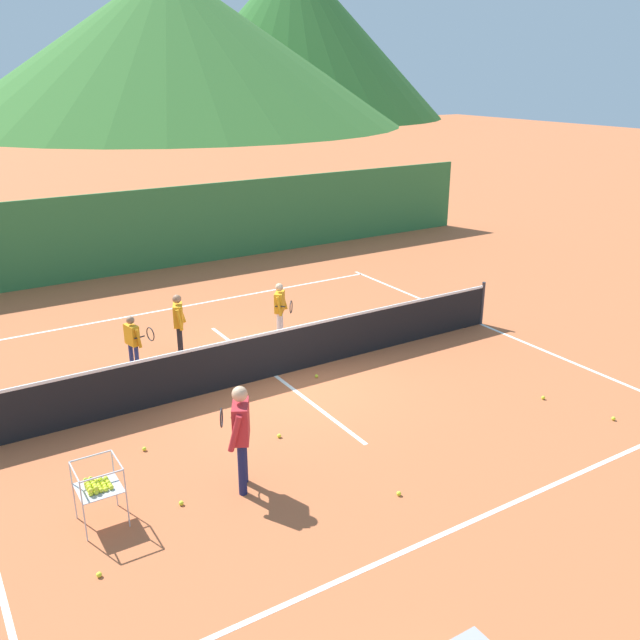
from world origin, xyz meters
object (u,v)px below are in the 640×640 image
object	(u,v)px
student_0	(133,338)
student_2	(280,306)
tennis_ball_0	(181,503)
tennis_ball_3	(99,575)
tennis_ball_4	(144,449)
tennis_ball_7	(279,436)
ball_cart	(97,486)
tennis_ball_1	(543,398)
tennis_ball_2	(316,376)
student_1	(179,319)
tennis_ball_5	(399,494)
tennis_net	(275,353)
instructor	(241,428)
tennis_ball_6	(613,419)

from	to	relation	value
student_0	student_2	size ratio (longest dim) A/B	0.91
tennis_ball_0	tennis_ball_3	bearing A→B (deg)	-148.36
tennis_ball_4	tennis_ball_7	size ratio (longest dim) A/B	1.00
ball_cart	tennis_ball_1	size ratio (longest dim) A/B	13.22
student_0	tennis_ball_2	distance (m)	3.75
tennis_ball_1	tennis_ball_3	bearing A→B (deg)	-177.27
ball_cart	tennis_ball_3	size ratio (longest dim) A/B	13.22
student_1	tennis_ball_5	distance (m)	6.65
tennis_ball_1	tennis_ball_3	xyz separation A→B (m)	(-8.30, -0.40, 0.00)
tennis_net	tennis_ball_2	bearing A→B (deg)	-37.50
tennis_ball_1	ball_cart	bearing A→B (deg)	175.41
tennis_ball_5	tennis_ball_7	world-z (taller)	same
tennis_ball_1	tennis_ball_4	xyz separation A→B (m)	(-6.90, 2.15, 0.00)
instructor	tennis_ball_2	distance (m)	4.04
student_2	tennis_ball_6	size ratio (longest dim) A/B	19.23
tennis_ball_3	ball_cart	bearing A→B (deg)	73.25
student_0	tennis_ball_1	size ratio (longest dim) A/B	17.52
tennis_net	ball_cart	xyz separation A→B (m)	(-4.24, -2.90, 0.09)
tennis_net	tennis_ball_4	size ratio (longest dim) A/B	166.53
tennis_ball_3	tennis_ball_2	bearing A→B (deg)	33.41
student_0	tennis_ball_1	bearing A→B (deg)	-40.96
tennis_ball_0	tennis_ball_7	world-z (taller)	same
student_2	tennis_ball_5	size ratio (longest dim) A/B	19.23
tennis_ball_0	tennis_ball_4	world-z (taller)	same
tennis_ball_0	student_2	bearing A→B (deg)	48.59
student_0	tennis_ball_1	xyz separation A→B (m)	(6.05, -5.25, -0.68)
tennis_ball_0	tennis_ball_5	size ratio (longest dim) A/B	1.00
tennis_net	tennis_ball_7	size ratio (longest dim) A/B	166.53
student_1	tennis_ball_0	bearing A→B (deg)	-111.04
tennis_ball_4	tennis_ball_5	size ratio (longest dim) A/B	1.00
tennis_ball_5	student_2	bearing A→B (deg)	76.52
tennis_net	tennis_ball_7	distance (m)	2.48
tennis_net	tennis_ball_1	world-z (taller)	tennis_net
student_0	tennis_ball_6	size ratio (longest dim) A/B	17.52
tennis_net	tennis_ball_5	distance (m)	4.58
student_2	tennis_ball_5	bearing A→B (deg)	-103.48
student_0	tennis_ball_7	xyz separation A→B (m)	(1.19, -3.88, -0.68)
student_2	tennis_ball_2	bearing A→B (deg)	-100.59
instructor	student_0	xyz separation A→B (m)	(-0.05, 4.86, -0.27)
instructor	tennis_ball_7	xyz separation A→B (m)	(1.14, 0.98, -0.95)
tennis_ball_1	tennis_ball_7	world-z (taller)	same
tennis_ball_4	tennis_ball_6	bearing A→B (deg)	-24.65
tennis_ball_1	tennis_ball_4	distance (m)	7.23
student_1	tennis_ball_6	xyz separation A→B (m)	(5.37, -6.78, -0.78)
tennis_ball_1	student_0	bearing A→B (deg)	139.04
tennis_net	tennis_ball_6	size ratio (longest dim) A/B	166.53
student_0	tennis_net	bearing A→B (deg)	-36.57
ball_cart	tennis_ball_1	distance (m)	8.04
instructor	tennis_ball_2	world-z (taller)	instructor
tennis_ball_6	student_2	bearing A→B (deg)	115.45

